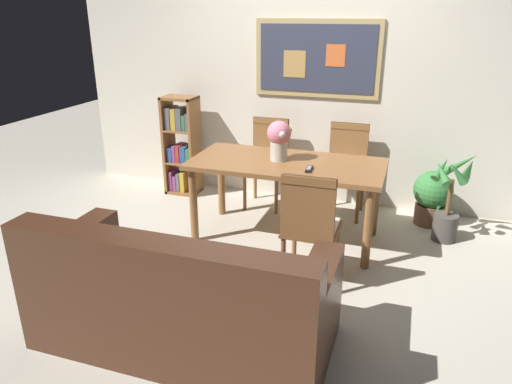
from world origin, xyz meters
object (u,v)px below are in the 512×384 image
dining_table (287,172)px  flower_vase (279,138)px  leather_couch (180,301)px  tv_remote (309,169)px  dining_chair_near_right (310,221)px  dining_chair_far_right (346,162)px  bookshelf (182,146)px  potted_ivy (432,196)px  potted_palm (449,204)px  dining_chair_far_left (268,155)px

dining_table → flower_vase: 0.31m
leather_couch → tv_remote: size_ratio=11.38×
dining_chair_near_right → dining_chair_far_right: bearing=88.7°
dining_chair_far_right → dining_chair_near_right: 1.52m
bookshelf → potted_ivy: bookshelf is taller
dining_chair_far_right → tv_remote: bearing=-100.8°
potted_palm → tv_remote: size_ratio=5.19×
bookshelf → potted_ivy: bearing=-0.3°
dining_chair_far_left → tv_remote: dining_chair_far_left is taller
dining_chair_far_left → potted_ivy: 1.68m
potted_palm → dining_chair_far_right: bearing=160.2°
dining_chair_far_left → potted_ivy: size_ratio=1.51×
potted_ivy → flower_vase: 1.65m
dining_table → dining_chair_far_right: 0.88m
leather_couch → potted_ivy: leather_couch is taller
potted_palm → flower_vase: 1.62m
dining_chair_near_right → flower_vase: 0.98m
dining_table → potted_palm: 1.47m
dining_chair_far_right → dining_chair_near_right: same height
dining_table → bookshelf: bearing=151.6°
dining_chair_near_right → bookshelf: (-1.79, 1.51, 0.01)m
dining_table → bookshelf: 1.60m
potted_ivy → tv_remote: 1.44m
dining_chair_far_left → bookshelf: (-1.01, 0.02, 0.01)m
dining_table → leather_couch: leather_couch is taller
leather_couch → dining_chair_near_right: bearing=56.4°
dining_chair_far_left → potted_palm: bearing=-10.3°
dining_chair_near_right → dining_chair_far_left: bearing=117.6°
bookshelf → potted_ivy: size_ratio=1.82×
potted_palm → flower_vase: bearing=-164.9°
leather_couch → potted_ivy: (1.47, 2.39, -0.03)m
potted_palm → tv_remote: bearing=-152.9°
bookshelf → potted_palm: bearing=-7.0°
potted_palm → tv_remote: potted_palm is taller
dining_table → potted_ivy: 1.50m
leather_couch → potted_ivy: bearing=58.3°
dining_chair_near_right → tv_remote: size_ratio=5.75×
dining_chair_far_left → tv_remote: (0.64, -0.91, 0.20)m
flower_vase → dining_chair_far_left: bearing=114.1°
leather_couch → flower_vase: size_ratio=5.18×
leather_couch → potted_palm: 2.61m
dining_chair_far_left → potted_ivy: (1.66, 0.00, -0.25)m
dining_chair_far_right → potted_ivy: dining_chair_far_right is taller
dining_chair_far_right → bookshelf: size_ratio=0.83×
tv_remote → potted_ivy: bearing=41.8°
flower_vase → tv_remote: size_ratio=2.20×
potted_ivy → flower_vase: bearing=-151.7°
potted_palm → bookshelf: bearing=173.0°
dining_table → bookshelf: bookshelf is taller
tv_remote → bookshelf: bearing=150.5°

